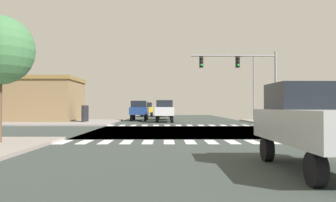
{
  "coord_description": "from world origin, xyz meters",
  "views": [
    {
      "loc": [
        -1.94,
        -23.85,
        1.68
      ],
      "look_at": [
        -1.68,
        7.06,
        2.17
      ],
      "focal_mm": 37.35,
      "sensor_mm": 36.0,
      "label": 1
    }
  ],
  "objects_px": {
    "bank_building": "(21,100)",
    "street_lamp": "(251,81)",
    "pickup_crossing_1": "(147,109)",
    "pickup_middle_4": "(314,121)",
    "pickup_leading_2": "(165,110)",
    "sedan_nearside_1": "(165,110)",
    "pickup_trailing_3": "(139,110)",
    "traffic_signal_mast": "(243,70)",
    "suv_queued_1": "(165,109)"
  },
  "relations": [
    {
      "from": "bank_building",
      "to": "street_lamp",
      "type": "bearing_deg",
      "value": 0.09
    },
    {
      "from": "bank_building",
      "to": "pickup_crossing_1",
      "type": "bearing_deg",
      "value": 57.0
    },
    {
      "from": "bank_building",
      "to": "pickup_middle_4",
      "type": "relative_size",
      "value": 2.79
    },
    {
      "from": "street_lamp",
      "to": "pickup_leading_2",
      "type": "xyz_separation_m",
      "value": [
        -9.63,
        5.52,
        -3.18
      ]
    },
    {
      "from": "pickup_crossing_1",
      "to": "sedan_nearside_1",
      "type": "bearing_deg",
      "value": 161.97
    },
    {
      "from": "pickup_crossing_1",
      "to": "pickup_trailing_3",
      "type": "bearing_deg",
      "value": 90.0
    },
    {
      "from": "street_lamp",
      "to": "sedan_nearside_1",
      "type": "height_order",
      "value": "street_lamp"
    },
    {
      "from": "street_lamp",
      "to": "pickup_crossing_1",
      "type": "xyz_separation_m",
      "value": [
        -12.63,
        19.76,
        -3.18
      ]
    },
    {
      "from": "traffic_signal_mast",
      "to": "bank_building",
      "type": "distance_m",
      "value": 24.19
    },
    {
      "from": "pickup_middle_4",
      "to": "pickup_trailing_3",
      "type": "bearing_deg",
      "value": 102.21
    },
    {
      "from": "pickup_leading_2",
      "to": "pickup_trailing_3",
      "type": "height_order",
      "value": "same"
    },
    {
      "from": "bank_building",
      "to": "pickup_middle_4",
      "type": "distance_m",
      "value": 35.47
    },
    {
      "from": "street_lamp",
      "to": "pickup_trailing_3",
      "type": "xyz_separation_m",
      "value": [
        -12.63,
        2.95,
        -3.18
      ]
    },
    {
      "from": "sedan_nearside_1",
      "to": "pickup_trailing_3",
      "type": "bearing_deg",
      "value": 79.27
    },
    {
      "from": "sedan_nearside_1",
      "to": "traffic_signal_mast",
      "type": "bearing_deg",
      "value": 104.7
    },
    {
      "from": "traffic_signal_mast",
      "to": "sedan_nearside_1",
      "type": "bearing_deg",
      "value": 104.7
    },
    {
      "from": "sedan_nearside_1",
      "to": "pickup_crossing_1",
      "type": "height_order",
      "value": "pickup_crossing_1"
    },
    {
      "from": "sedan_nearside_1",
      "to": "pickup_middle_4",
      "type": "distance_m",
      "value": 48.36
    },
    {
      "from": "bank_building",
      "to": "traffic_signal_mast",
      "type": "bearing_deg",
      "value": -18.59
    },
    {
      "from": "suv_queued_1",
      "to": "pickup_trailing_3",
      "type": "xyz_separation_m",
      "value": [
        -3.0,
        4.11,
        -0.1
      ]
    },
    {
      "from": "bank_building",
      "to": "suv_queued_1",
      "type": "relative_size",
      "value": 3.09
    },
    {
      "from": "sedan_nearside_1",
      "to": "pickup_middle_4",
      "type": "height_order",
      "value": "pickup_middle_4"
    },
    {
      "from": "bank_building",
      "to": "pickup_crossing_1",
      "type": "height_order",
      "value": "bank_building"
    },
    {
      "from": "traffic_signal_mast",
      "to": "bank_building",
      "type": "relative_size",
      "value": 0.54
    },
    {
      "from": "traffic_signal_mast",
      "to": "street_lamp",
      "type": "bearing_deg",
      "value": 70.79
    },
    {
      "from": "pickup_leading_2",
      "to": "pickup_crossing_1",
      "type": "bearing_deg",
      "value": -78.1
    },
    {
      "from": "sedan_nearside_1",
      "to": "pickup_middle_4",
      "type": "relative_size",
      "value": 0.84
    },
    {
      "from": "pickup_crossing_1",
      "to": "pickup_leading_2",
      "type": "xyz_separation_m",
      "value": [
        3.0,
        -14.24,
        0.0
      ]
    },
    {
      "from": "street_lamp",
      "to": "pickup_middle_4",
      "type": "bearing_deg",
      "value": -100.85
    },
    {
      "from": "street_lamp",
      "to": "pickup_crossing_1",
      "type": "distance_m",
      "value": 23.67
    },
    {
      "from": "street_lamp",
      "to": "pickup_trailing_3",
      "type": "distance_m",
      "value": 13.36
    },
    {
      "from": "sedan_nearside_1",
      "to": "suv_queued_1",
      "type": "bearing_deg",
      "value": 90.0
    },
    {
      "from": "sedan_nearside_1",
      "to": "pickup_middle_4",
      "type": "xyz_separation_m",
      "value": [
        4.0,
        -48.19,
        0.17
      ]
    },
    {
      "from": "bank_building",
      "to": "pickup_trailing_3",
      "type": "relative_size",
      "value": 2.79
    },
    {
      "from": "street_lamp",
      "to": "sedan_nearside_1",
      "type": "distance_m",
      "value": 21.37
    },
    {
      "from": "street_lamp",
      "to": "suv_queued_1",
      "type": "bearing_deg",
      "value": -173.12
    },
    {
      "from": "pickup_leading_2",
      "to": "sedan_nearside_1",
      "type": "bearing_deg",
      "value": -90.0
    },
    {
      "from": "bank_building",
      "to": "pickup_trailing_3",
      "type": "distance_m",
      "value": 13.25
    },
    {
      "from": "traffic_signal_mast",
      "to": "bank_building",
      "type": "bearing_deg",
      "value": 161.41
    },
    {
      "from": "traffic_signal_mast",
      "to": "street_lamp",
      "type": "xyz_separation_m",
      "value": [
        2.69,
        7.71,
        -0.44
      ]
    },
    {
      "from": "street_lamp",
      "to": "traffic_signal_mast",
      "type": "bearing_deg",
      "value": -109.21
    },
    {
      "from": "traffic_signal_mast",
      "to": "sedan_nearside_1",
      "type": "relative_size",
      "value": 1.77
    },
    {
      "from": "bank_building",
      "to": "pickup_leading_2",
      "type": "distance_m",
      "value": 16.84
    },
    {
      "from": "traffic_signal_mast",
      "to": "pickup_crossing_1",
      "type": "xyz_separation_m",
      "value": [
        -9.95,
        27.46,
        -3.62
      ]
    },
    {
      "from": "street_lamp",
      "to": "pickup_crossing_1",
      "type": "bearing_deg",
      "value": 122.6
    },
    {
      "from": "traffic_signal_mast",
      "to": "suv_queued_1",
      "type": "xyz_separation_m",
      "value": [
        -6.95,
        6.54,
        -3.51
      ]
    },
    {
      "from": "bank_building",
      "to": "sedan_nearside_1",
      "type": "distance_m",
      "value": 24.64
    },
    {
      "from": "bank_building",
      "to": "pickup_middle_4",
      "type": "height_order",
      "value": "bank_building"
    },
    {
      "from": "sedan_nearside_1",
      "to": "suv_queued_1",
      "type": "relative_size",
      "value": 0.93
    },
    {
      "from": "pickup_middle_4",
      "to": "traffic_signal_mast",
      "type": "bearing_deg",
      "value": 82.26
    }
  ]
}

